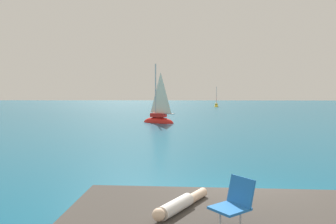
# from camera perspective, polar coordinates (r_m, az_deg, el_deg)

# --- Properties ---
(ground_plane) EXTENTS (160.00, 160.00, 0.00)m
(ground_plane) POSITION_cam_1_polar(r_m,az_deg,el_deg) (9.08, 11.84, -14.64)
(ground_plane) COLOR #0F5675
(boulder_seaward) EXTENTS (1.68, 1.62, 1.09)m
(boulder_seaward) POSITION_cam_1_polar(r_m,az_deg,el_deg) (8.25, 10.98, -16.54)
(boulder_seaward) COLOR #433A38
(boulder_seaward) RESTS_ON ground
(boulder_inland) EXTENTS (1.98, 2.10, 1.12)m
(boulder_inland) POSITION_cam_1_polar(r_m,az_deg,el_deg) (7.77, -6.07, -17.82)
(boulder_inland) COLOR #46403A
(boulder_inland) RESTS_ON ground
(sailboat_near) EXTENTS (3.06, 2.26, 5.58)m
(sailboat_near) POSITION_cam_1_polar(r_m,az_deg,el_deg) (28.71, -1.63, -1.26)
(sailboat_near) COLOR red
(sailboat_near) RESTS_ON ground
(sailboat_far) EXTENTS (0.89, 2.00, 3.64)m
(sailboat_far) POSITION_cam_1_polar(r_m,az_deg,el_deg) (56.41, 8.26, 1.11)
(sailboat_far) COLOR yellow
(sailboat_far) RESTS_ON ground
(person_sunbather) EXTENTS (1.04, 1.57, 0.25)m
(person_sunbather) POSITION_cam_1_polar(r_m,az_deg,el_deg) (6.30, 2.00, -15.48)
(person_sunbather) COLOR white
(person_sunbather) RESTS_ON shore_ledge
(beach_chair) EXTENTS (0.76, 0.74, 0.80)m
(beach_chair) POSITION_cam_1_polar(r_m,az_deg,el_deg) (5.54, 11.33, -14.71)
(beach_chair) COLOR blue
(beach_chair) RESTS_ON shore_ledge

